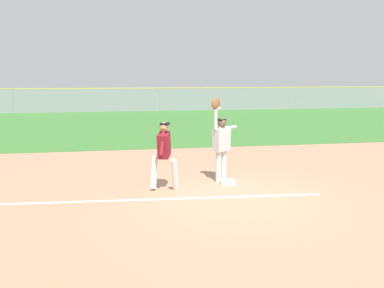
{
  "coord_description": "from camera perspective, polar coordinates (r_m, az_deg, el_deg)",
  "views": [
    {
      "loc": [
        -2.37,
        -8.3,
        2.87
      ],
      "look_at": [
        -0.75,
        1.59,
        1.05
      ],
      "focal_mm": 35.94,
      "sensor_mm": 36.0,
      "label": 1
    }
  ],
  "objects": [
    {
      "name": "chalk_foul_line",
      "position": [
        9.3,
        -18.15,
        -8.19
      ],
      "size": [
        11.98,
        0.84,
        0.01
      ],
      "primitive_type": "cube",
      "rotation": [
        0.0,
        0.0,
        -0.06
      ],
      "color": "white",
      "rests_on": "ground_plane"
    },
    {
      "name": "first_base",
      "position": [
        10.34,
        5.22,
        -5.64
      ],
      "size": [
        0.39,
        0.39,
        0.08
      ],
      "primitive_type": "cube",
      "rotation": [
        0.0,
        0.0,
        -0.02
      ],
      "color": "white",
      "rests_on": "ground_plane"
    },
    {
      "name": "ground_plane",
      "position": [
        9.1,
        6.35,
        -8.17
      ],
      "size": [
        70.89,
        70.89,
        0.0
      ],
      "primitive_type": "plane",
      "color": "tan"
    },
    {
      "name": "runner",
      "position": [
        9.54,
        -4.17,
        -1.06
      ],
      "size": [
        0.76,
        0.83,
        1.72
      ],
      "rotation": [
        0.0,
        0.0,
        -0.29
      ],
      "color": "white",
      "rests_on": "ground_plane"
    },
    {
      "name": "baseball",
      "position": [
        9.96,
        4.02,
        5.31
      ],
      "size": [
        0.07,
        0.07,
        0.07
      ],
      "primitive_type": "sphere",
      "color": "white"
    },
    {
      "name": "parked_car_silver",
      "position": [
        33.99,
        1.98,
        6.57
      ],
      "size": [
        4.42,
        2.15,
        1.25
      ],
      "rotation": [
        0.0,
        0.0,
        0.01
      ],
      "color": "#B7B7BC",
      "rests_on": "ground_plane"
    },
    {
      "name": "parked_car_white",
      "position": [
        34.7,
        -19.04,
        6.09
      ],
      "size": [
        4.52,
        2.35,
        1.25
      ],
      "rotation": [
        0.0,
        0.0,
        0.07
      ],
      "color": "white",
      "rests_on": "ground_plane"
    },
    {
      "name": "fielder",
      "position": [
        10.29,
        4.32,
        0.47
      ],
      "size": [
        0.82,
        0.55,
        2.28
      ],
      "rotation": [
        0.0,
        0.0,
        2.11
      ],
      "color": "silver",
      "rests_on": "ground_plane"
    },
    {
      "name": "outfield_grass",
      "position": [
        22.99,
        -3.3,
        3.11
      ],
      "size": [
        43.74,
        15.93,
        0.01
      ],
      "primitive_type": "cube",
      "color": "#3D7533",
      "rests_on": "ground_plane"
    },
    {
      "name": "parked_car_green",
      "position": [
        34.24,
        -8.56,
        6.49
      ],
      "size": [
        4.56,
        2.45,
        1.25
      ],
      "rotation": [
        0.0,
        0.0,
        -0.1
      ],
      "color": "#1E6B33",
      "rests_on": "ground_plane"
    },
    {
      "name": "outfield_fence",
      "position": [
        30.81,
        -4.88,
        6.61
      ],
      "size": [
        43.82,
        0.08,
        1.84
      ],
      "color": "#93999E",
      "rests_on": "ground_plane"
    }
  ]
}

